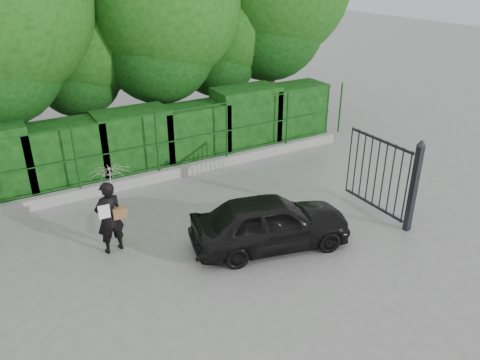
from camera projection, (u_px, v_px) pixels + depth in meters
ground at (218, 260)px, 10.33m from camera, size 80.00×80.00×0.00m
kerb at (147, 178)px, 13.79m from camera, size 14.00×0.25×0.30m
fence at (151, 144)px, 13.44m from camera, size 14.13×0.06×1.80m
hedge at (136, 141)px, 14.25m from camera, size 14.20×1.20×2.14m
trees at (134, 7)px, 14.91m from camera, size 17.10×6.15×8.08m
gate at (398, 179)px, 11.34m from camera, size 0.22×2.33×2.36m
woman at (111, 197)px, 10.17m from camera, size 0.96×0.95×2.03m
car at (271, 222)px, 10.60m from camera, size 3.88×2.27×1.24m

